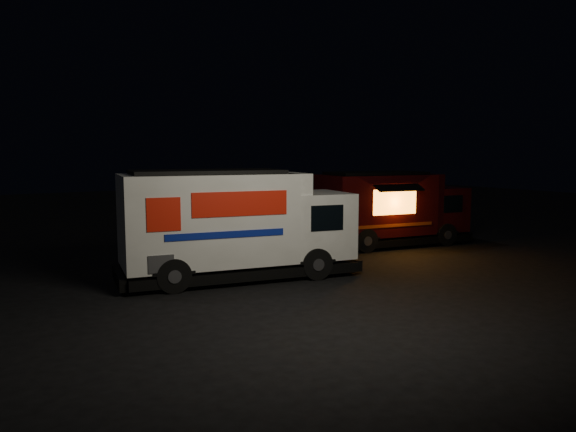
# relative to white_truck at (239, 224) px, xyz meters

# --- Properties ---
(ground) EXTENTS (80.00, 80.00, 0.00)m
(ground) POSITION_rel_white_truck_xyz_m (0.03, -1.92, -1.56)
(ground) COLOR black
(ground) RESTS_ON ground
(white_truck) EXTENTS (7.19, 3.56, 3.12)m
(white_truck) POSITION_rel_white_truck_xyz_m (0.00, 0.00, 0.00)
(white_truck) COLOR white
(white_truck) RESTS_ON ground
(red_truck) EXTENTS (6.40, 3.13, 2.86)m
(red_truck) POSITION_rel_white_truck_xyz_m (7.69, 1.87, -0.13)
(red_truck) COLOR black
(red_truck) RESTS_ON ground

